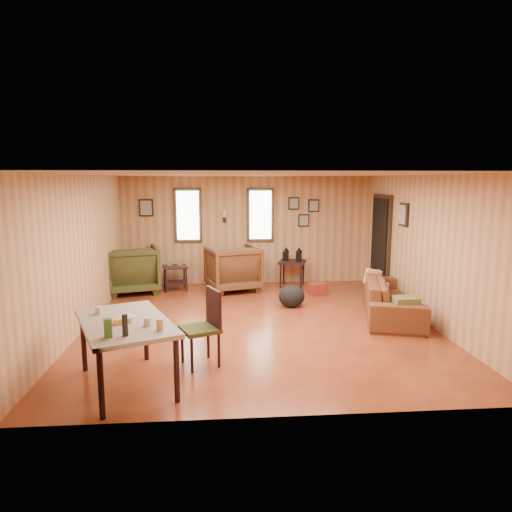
# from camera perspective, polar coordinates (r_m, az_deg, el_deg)

# --- Properties ---
(room) EXTENTS (5.54, 6.04, 2.44)m
(room) POSITION_cam_1_polar(r_m,az_deg,el_deg) (7.56, 1.36, 1.02)
(room) COLOR brown
(room) RESTS_ON ground
(sofa) EXTENTS (1.22, 2.34, 0.88)m
(sofa) POSITION_cam_1_polar(r_m,az_deg,el_deg) (8.20, 16.72, -4.17)
(sofa) COLOR brown
(sofa) RESTS_ON ground
(recliner_brown) EXTENTS (1.25, 1.20, 1.05)m
(recliner_brown) POSITION_cam_1_polar(r_m,az_deg,el_deg) (9.64, -2.91, -1.23)
(recliner_brown) COLOR #553119
(recliner_brown) RESTS_ON ground
(recliner_green) EXTENTS (1.25, 1.21, 1.07)m
(recliner_green) POSITION_cam_1_polar(r_m,az_deg,el_deg) (9.79, -15.21, -1.35)
(recliner_green) COLOR #36391A
(recliner_green) RESTS_ON ground
(end_table) EXTENTS (0.59, 0.55, 0.64)m
(end_table) POSITION_cam_1_polar(r_m,az_deg,el_deg) (9.82, -10.07, -2.16)
(end_table) COLOR black
(end_table) RESTS_ON ground
(side_table) EXTENTS (0.69, 0.69, 0.88)m
(side_table) POSITION_cam_1_polar(r_m,az_deg,el_deg) (9.97, 4.55, -0.46)
(side_table) COLOR black
(side_table) RESTS_ON ground
(cooler) EXTENTS (0.39, 0.33, 0.24)m
(cooler) POSITION_cam_1_polar(r_m,az_deg,el_deg) (9.40, 7.75, -4.11)
(cooler) COLOR maroon
(cooler) RESTS_ON ground
(backpack) EXTENTS (0.57, 0.50, 0.41)m
(backpack) POSITION_cam_1_polar(r_m,az_deg,el_deg) (8.43, 4.48, -5.05)
(backpack) COLOR black
(backpack) RESTS_ON ground
(sofa_pillows) EXTENTS (0.40, 1.59, 0.33)m
(sofa_pillows) POSITION_cam_1_polar(r_m,az_deg,el_deg) (7.98, 16.30, -4.10)
(sofa_pillows) COLOR brown
(sofa_pillows) RESTS_ON sofa
(dining_table) EXTENTS (1.41, 1.73, 0.98)m
(dining_table) POSITION_cam_1_polar(r_m,az_deg,el_deg) (5.35, -16.03, -8.49)
(dining_table) COLOR gray
(dining_table) RESTS_ON ground
(dining_chair) EXTENTS (0.58, 0.58, 0.97)m
(dining_chair) POSITION_cam_1_polar(r_m,az_deg,el_deg) (5.83, -6.33, -8.28)
(dining_chair) COLOR #36391A
(dining_chair) RESTS_ON ground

